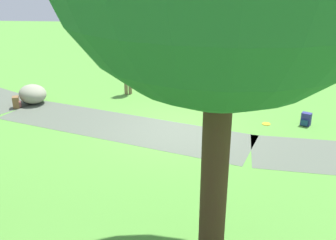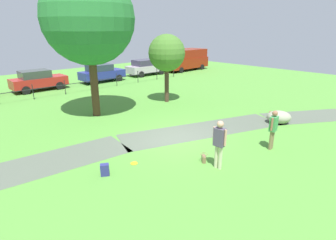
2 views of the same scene
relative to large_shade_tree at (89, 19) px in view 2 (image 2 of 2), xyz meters
name	(u,v)px [view 2 (image 2 of 2)]	position (x,y,z in m)	size (l,w,h in m)	color
ground_plane	(176,139)	(0.84, -5.43, -5.05)	(48.00, 48.00, 0.00)	#529337
footpath_segment_near	(16,171)	(-5.18, -3.78, -5.05)	(8.17, 2.88, 0.01)	#555E4F
footpath_segment_mid	(203,130)	(2.57, -5.54, -5.05)	(8.22, 4.56, 0.01)	#555E4F
footpath_segment_far	(334,115)	(9.74, -8.98, -5.05)	(7.87, 5.93, 0.01)	#555E4F
large_shade_tree	(89,19)	(0.00, 0.00, 0.00)	(4.65, 4.65, 7.40)	#47311E
young_tree_near_path	(167,53)	(4.85, -0.49, -1.96)	(2.30, 2.30, 4.28)	#483226
lawn_boulder	(279,117)	(6.10, -7.53, -4.73)	(1.45, 1.50, 0.65)	gray
woman_with_handbag	(219,141)	(0.03, -8.32, -4.05)	(0.27, 0.52, 1.73)	beige
man_near_boulder	(273,127)	(2.88, -8.78, -4.13)	(0.51, 0.30, 1.60)	olive
handbag_on_grass	(204,158)	(0.04, -7.67, -4.91)	(0.38, 0.38, 0.31)	olive
backpack_by_boulder	(271,116)	(6.46, -6.96, -4.86)	(0.33, 0.33, 0.40)	brown
spare_backpack_on_lawn	(105,170)	(-3.08, -6.08, -4.86)	(0.34, 0.34, 0.40)	navy
frisbee_on_grass	(134,163)	(-1.90, -6.07, -5.04)	(0.25, 0.25, 0.02)	gold
park_fence	(65,86)	(0.84, 6.07, -4.43)	(22.05, 0.05, 1.05)	#232326
parked_suv_orange	(38,80)	(-0.08, 8.75, -4.25)	(3.99, 1.76, 1.56)	#AF231E
parked_sedan_grey	(102,73)	(5.29, 8.54, -4.25)	(3.98, 1.79, 1.56)	navy
parked_compact_green	(146,67)	(10.49, 8.76, -4.25)	(4.15, 1.85, 1.56)	#B9A9B6
delivery_van	(184,59)	(15.87, 8.57, -3.79)	(5.80, 2.80, 2.30)	maroon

